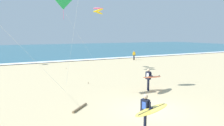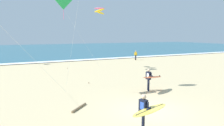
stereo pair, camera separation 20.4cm
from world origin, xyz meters
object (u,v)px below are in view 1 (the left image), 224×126
object	(u,v)px
surfer_lead	(150,78)
kite_diamond_emerald_high	(62,0)
bystander_yellow_top	(134,55)
driftwood_log	(80,108)
kite_arc_rose_near	(98,11)
surfer_trailing	(148,110)

from	to	relation	value
surfer_lead	kite_diamond_emerald_high	distance (m)	8.41
surfer_lead	kite_diamond_emerald_high	bearing A→B (deg)	161.12
surfer_lead	bystander_yellow_top	world-z (taller)	surfer_lead
driftwood_log	kite_diamond_emerald_high	bearing A→B (deg)	93.11
kite_arc_rose_near	kite_diamond_emerald_high	distance (m)	10.78
surfer_trailing	bystander_yellow_top	bearing A→B (deg)	59.54
kite_diamond_emerald_high	bystander_yellow_top	bearing A→B (deg)	44.00
bystander_yellow_top	driftwood_log	bearing A→B (deg)	-129.79
kite_diamond_emerald_high	bystander_yellow_top	world-z (taller)	kite_diamond_emerald_high
driftwood_log	bystander_yellow_top	bearing A→B (deg)	50.21
bystander_yellow_top	surfer_trailing	bearing A→B (deg)	-120.46
surfer_trailing	surfer_lead	bearing A→B (deg)	52.65
kite_arc_rose_near	driftwood_log	world-z (taller)	kite_arc_rose_near
kite_arc_rose_near	driftwood_log	distance (m)	15.23
surfer_lead	driftwood_log	distance (m)	6.01
surfer_lead	surfer_trailing	bearing A→B (deg)	-127.35
kite_arc_rose_near	driftwood_log	xyz separation A→B (m)	(-5.91, -12.10, -7.13)
surfer_trailing	driftwood_log	xyz separation A→B (m)	(-1.92, 3.94, -0.98)
surfer_trailing	kite_arc_rose_near	bearing A→B (deg)	76.03
kite_diamond_emerald_high	bystander_yellow_top	size ratio (longest dim) A/B	4.72
surfer_lead	bystander_yellow_top	bearing A→B (deg)	61.95
surfer_trailing	kite_arc_rose_near	distance (m)	17.63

